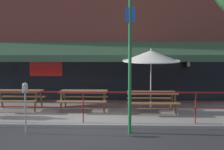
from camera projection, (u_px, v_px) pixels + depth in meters
The scene contains 10 objects.
ground_plane at pixel (82, 128), 7.46m from camera, with size 120.00×120.00×0.00m, color #2D2D30.
patio_deck at pixel (90, 112), 9.45m from camera, with size 15.00×4.00×0.10m, color gray.
restaurant_building at pixel (95, 16), 11.43m from camera, with size 15.00×1.60×8.14m.
patio_railing at pixel (83, 100), 7.71m from camera, with size 13.84×0.04×0.97m.
picnic_table_left at pixel (18, 95), 9.60m from camera, with size 1.80×1.42×0.76m.
picnic_table_centre at pixel (84, 95), 9.55m from camera, with size 1.80×1.42×0.76m.
picnic_table_right at pixel (152, 96), 9.16m from camera, with size 1.80×1.42×0.76m.
patio_umbrella_right at pixel (151, 56), 9.38m from camera, with size 2.14×2.14×2.38m.
parking_meter_near at pixel (25, 92), 6.84m from camera, with size 0.15×0.16×1.42m.
street_sign_pole at pixel (130, 50), 6.82m from camera, with size 0.28×0.09×4.54m.
Camera 1 is at (1.15, -7.31, 2.05)m, focal length 40.00 mm.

